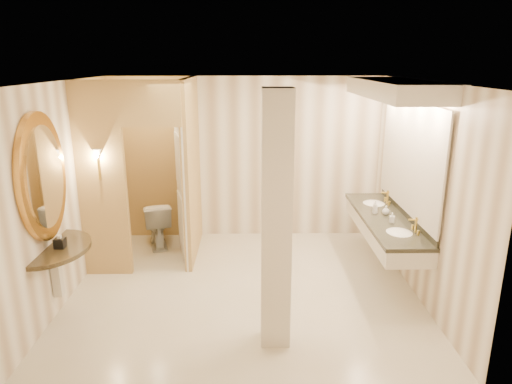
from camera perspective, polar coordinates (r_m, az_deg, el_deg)
The scene contains 16 objects.
floor at distance 6.25m, azimuth -1.52°, elevation -11.93°, with size 4.50×4.50×0.00m, color silver.
ceiling at distance 5.52m, azimuth -1.74°, elevation 13.64°, with size 4.50×4.50×0.00m, color silver.
wall_back at distance 7.68m, azimuth -1.45°, elevation 4.20°, with size 4.50×0.02×2.70m, color white.
wall_front at distance 3.86m, azimuth -1.97°, elevation -8.25°, with size 4.50×0.02×2.70m, color white.
wall_left at distance 6.19m, azimuth -22.93°, elevation -0.05°, with size 0.02×4.00×2.70m, color white.
wall_right at distance 6.14m, azimuth 19.89°, elevation 0.14°, with size 0.02×4.00×2.70m, color white.
toilet_closet at distance 6.77m, azimuth -11.03°, elevation 2.58°, with size 1.50×1.55×2.70m.
wall_sconce at distance 6.39m, azimuth -19.20°, elevation 4.34°, with size 0.14×0.14×0.42m.
vanity at distance 6.33m, azimuth 16.64°, elevation 3.51°, with size 0.75×2.42×2.09m.
console_shelf at distance 5.65m, azimuth -24.78°, elevation -1.75°, with size 1.11×1.11×2.01m.
pillar at distance 4.63m, azimuth 2.56°, elevation -3.98°, with size 0.30×0.30×2.70m, color silver.
tissue_box at distance 5.70m, azimuth -23.30°, elevation -5.87°, with size 0.11×0.11×0.11m, color black.
toilet at distance 7.62m, azimuth -12.28°, elevation -3.86°, with size 0.43×0.75×0.76m, color white.
soap_bottle_a at distance 6.28m, azimuth 16.64°, elevation -3.10°, with size 0.06×0.06×0.13m, color beige.
soap_bottle_b at distance 6.59m, azimuth 15.93°, elevation -2.19°, with size 0.10×0.10×0.13m, color silver.
soap_bottle_c at distance 6.58m, azimuth 14.68°, elevation -1.82°, with size 0.07×0.08×0.19m, color #C6B28C.
Camera 1 is at (0.08, -5.51, 2.95)m, focal length 32.00 mm.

